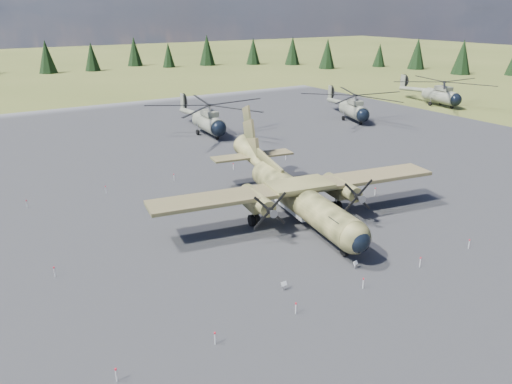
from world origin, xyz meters
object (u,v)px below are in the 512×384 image
helicopter_far (442,88)px  helicopter_near (208,113)px  transport_plane (294,190)px  helicopter_mid (354,102)px

helicopter_far → helicopter_near: bearing=-175.2°
transport_plane → helicopter_far: (59.84, 31.05, 0.97)m
helicopter_near → helicopter_far: size_ratio=0.96×
helicopter_near → helicopter_mid: (26.72, -4.17, -0.15)m
helicopter_near → helicopter_mid: bearing=-4.7°
helicopter_near → helicopter_far: (51.92, -2.69, 0.07)m
transport_plane → helicopter_mid: (34.63, 29.57, 0.75)m
transport_plane → helicopter_far: bearing=36.7°
helicopter_mid → helicopter_far: (25.21, 1.48, 0.22)m
transport_plane → helicopter_near: bearing=86.0°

